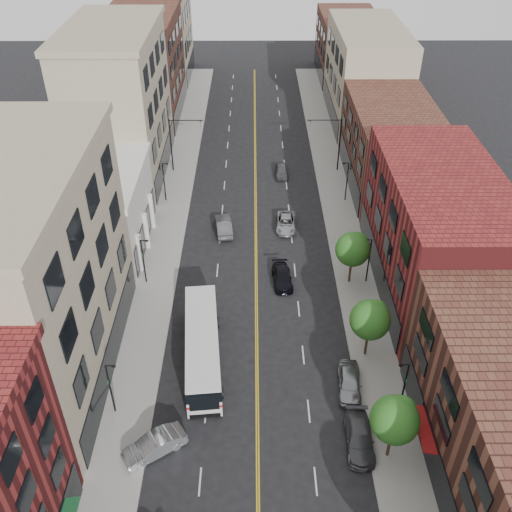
{
  "coord_description": "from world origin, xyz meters",
  "views": [
    {
      "loc": [
        -0.24,
        -20.63,
        35.78
      ],
      "look_at": [
        -0.03,
        21.63,
        5.0
      ],
      "focal_mm": 40.0,
      "sensor_mm": 36.0,
      "label": 1
    }
  ],
  "objects_px": {
    "city_bus": "(202,345)",
    "car_parked_mid": "(359,438)",
    "car_parked_far": "(350,382)",
    "car_lane_behind": "(224,225)",
    "car_lane_c": "(281,171)",
    "car_angle_b": "(155,445)",
    "car_lane_a": "(282,277)",
    "car_lane_b": "(286,223)"
  },
  "relations": [
    {
      "from": "city_bus",
      "to": "car_parked_far",
      "type": "distance_m",
      "value": 12.41
    },
    {
      "from": "city_bus",
      "to": "car_lane_c",
      "type": "distance_m",
      "value": 34.23
    },
    {
      "from": "car_angle_b",
      "to": "car_parked_far",
      "type": "bearing_deg",
      "value": 78.2
    },
    {
      "from": "car_parked_mid",
      "to": "car_parked_far",
      "type": "relative_size",
      "value": 1.09
    },
    {
      "from": "car_parked_far",
      "to": "city_bus",
      "type": "bearing_deg",
      "value": 170.43
    },
    {
      "from": "car_lane_behind",
      "to": "car_lane_b",
      "type": "distance_m",
      "value": 7.09
    },
    {
      "from": "car_parked_mid",
      "to": "car_lane_behind",
      "type": "distance_m",
      "value": 30.36
    },
    {
      "from": "city_bus",
      "to": "car_lane_behind",
      "type": "distance_m",
      "value": 19.96
    },
    {
      "from": "car_parked_mid",
      "to": "car_lane_a",
      "type": "bearing_deg",
      "value": 106.64
    },
    {
      "from": "car_lane_behind",
      "to": "car_lane_c",
      "type": "xyz_separation_m",
      "value": [
        7.06,
        13.35,
        -0.12
      ]
    },
    {
      "from": "car_lane_behind",
      "to": "car_lane_b",
      "type": "height_order",
      "value": "car_lane_behind"
    },
    {
      "from": "car_lane_a",
      "to": "car_lane_behind",
      "type": "bearing_deg",
      "value": 119.12
    },
    {
      "from": "city_bus",
      "to": "car_angle_b",
      "type": "bearing_deg",
      "value": -112.97
    },
    {
      "from": "city_bus",
      "to": "car_lane_behind",
      "type": "bearing_deg",
      "value": 81.98
    },
    {
      "from": "car_parked_far",
      "to": "car_lane_a",
      "type": "relative_size",
      "value": 1.0
    },
    {
      "from": "car_lane_a",
      "to": "car_lane_c",
      "type": "bearing_deg",
      "value": 83.2
    },
    {
      "from": "car_lane_behind",
      "to": "car_lane_a",
      "type": "relative_size",
      "value": 1.06
    },
    {
      "from": "city_bus",
      "to": "car_lane_b",
      "type": "bearing_deg",
      "value": 63.49
    },
    {
      "from": "car_parked_mid",
      "to": "car_lane_c",
      "type": "bearing_deg",
      "value": 97.86
    },
    {
      "from": "city_bus",
      "to": "car_lane_b",
      "type": "relative_size",
      "value": 2.66
    },
    {
      "from": "car_angle_b",
      "to": "car_lane_behind",
      "type": "height_order",
      "value": "car_lane_behind"
    },
    {
      "from": "car_parked_mid",
      "to": "car_lane_c",
      "type": "distance_m",
      "value": 41.83
    },
    {
      "from": "car_lane_a",
      "to": "car_lane_c",
      "type": "distance_m",
      "value": 22.66
    },
    {
      "from": "city_bus",
      "to": "car_parked_mid",
      "type": "xyz_separation_m",
      "value": [
        11.95,
        -8.38,
        -1.14
      ]
    },
    {
      "from": "car_parked_mid",
      "to": "car_lane_b",
      "type": "distance_m",
      "value": 29.27
    },
    {
      "from": "city_bus",
      "to": "car_lane_behind",
      "type": "height_order",
      "value": "city_bus"
    },
    {
      "from": "car_angle_b",
      "to": "car_lane_b",
      "type": "xyz_separation_m",
      "value": [
        10.83,
        29.6,
        -0.11
      ]
    },
    {
      "from": "city_bus",
      "to": "car_lane_c",
      "type": "relative_size",
      "value": 3.19
    },
    {
      "from": "car_parked_mid",
      "to": "car_lane_behind",
      "type": "xyz_separation_m",
      "value": [
        -11.02,
        28.29,
        0.08
      ]
    },
    {
      "from": "city_bus",
      "to": "car_parked_mid",
      "type": "relative_size",
      "value": 2.56
    },
    {
      "from": "car_parked_far",
      "to": "car_lane_behind",
      "type": "distance_m",
      "value": 25.58
    },
    {
      "from": "car_parked_far",
      "to": "car_lane_c",
      "type": "xyz_separation_m",
      "value": [
        -3.96,
        36.44,
        -0.1
      ]
    },
    {
      "from": "car_lane_b",
      "to": "car_angle_b",
      "type": "bearing_deg",
      "value": -107.13
    },
    {
      "from": "car_parked_far",
      "to": "car_lane_a",
      "type": "xyz_separation_m",
      "value": [
        -4.81,
        13.8,
        -0.11
      ]
    },
    {
      "from": "car_angle_b",
      "to": "car_lane_behind",
      "type": "relative_size",
      "value": 0.97
    },
    {
      "from": "city_bus",
      "to": "car_lane_a",
      "type": "bearing_deg",
      "value": 50.75
    },
    {
      "from": "city_bus",
      "to": "car_lane_behind",
      "type": "xyz_separation_m",
      "value": [
        0.93,
        19.91,
        -1.06
      ]
    },
    {
      "from": "car_angle_b",
      "to": "car_lane_b",
      "type": "height_order",
      "value": "car_angle_b"
    },
    {
      "from": "city_bus",
      "to": "car_angle_b",
      "type": "xyz_separation_m",
      "value": [
        -2.85,
        -8.98,
        -1.09
      ]
    },
    {
      "from": "car_angle_b",
      "to": "car_lane_c",
      "type": "height_order",
      "value": "car_angle_b"
    },
    {
      "from": "car_lane_a",
      "to": "car_parked_mid",
      "type": "bearing_deg",
      "value": -80.43
    },
    {
      "from": "car_lane_a",
      "to": "car_parked_far",
      "type": "bearing_deg",
      "value": -75.42
    }
  ]
}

